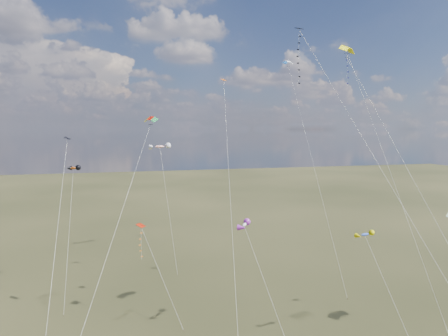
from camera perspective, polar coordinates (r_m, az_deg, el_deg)
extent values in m
cube|color=black|center=(50.80, 10.69, 19.00)|extent=(1.11, 1.10, 0.24)
cylinder|color=silver|center=(39.19, 23.65, -3.94)|extent=(6.29, 29.02, 36.10)
cube|color=#0D1D45|center=(60.93, 17.28, 15.38)|extent=(1.17, 1.15, 0.37)
cylinder|color=silver|center=(51.95, 23.30, -2.39)|extent=(0.73, 21.24, 34.87)
cube|color=black|center=(54.66, -21.47, 3.99)|extent=(0.85, 0.89, 0.33)
cylinder|color=silver|center=(46.49, -22.98, -10.70)|extent=(1.01, 20.15, 23.08)
cube|color=#AB1804|center=(52.80, -11.79, -8.03)|extent=(1.33, 1.34, 0.36)
cylinder|color=silver|center=(51.99, -8.90, -15.06)|extent=(4.55, 5.71, 11.92)
cube|color=#332316|center=(52.09, -5.76, -22.08)|extent=(0.10, 0.10, 0.12)
cube|color=#C75917|center=(61.77, -0.05, 12.48)|extent=(1.02, 0.99, 0.35)
cylinder|color=silver|center=(48.40, 0.91, -4.41)|extent=(5.51, 26.81, 31.66)
cylinder|color=silver|center=(41.67, 27.78, -5.35)|extent=(4.89, 22.72, 33.56)
cylinder|color=silver|center=(68.54, 12.68, 0.73)|extent=(1.01, 24.06, 37.21)
cube|color=#332316|center=(62.51, 17.24, -17.42)|extent=(0.10, 0.10, 0.12)
cylinder|color=silver|center=(40.47, -16.25, -11.08)|extent=(10.06, 19.44, 25.53)
ellipsoid|color=#E65812|center=(65.34, -20.73, -0.01)|extent=(2.51, 2.71, 0.99)
cylinder|color=silver|center=(61.33, -21.29, -9.04)|extent=(0.72, 11.40, 18.29)
cube|color=#332316|center=(59.02, -21.95, -19.00)|extent=(0.10, 0.10, 0.12)
ellipsoid|color=silver|center=(47.78, 2.94, -8.08)|extent=(2.17, 2.66, 0.93)
cylinder|color=silver|center=(46.12, 6.36, -17.08)|extent=(2.67, 9.16, 12.95)
ellipsoid|color=#EF4220|center=(78.76, -9.13, 3.05)|extent=(4.00, 2.28, 1.29)
cylinder|color=silver|center=(73.01, -7.99, -5.37)|extent=(1.16, 14.22, 20.87)
cube|color=#332316|center=(69.08, -6.64, -14.93)|extent=(0.10, 0.10, 0.12)
ellipsoid|color=blue|center=(47.93, 19.51, -8.93)|extent=(2.24, 1.14, 0.76)
cylinder|color=silver|center=(46.01, 23.44, -17.89)|extent=(0.49, 10.66, 12.49)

